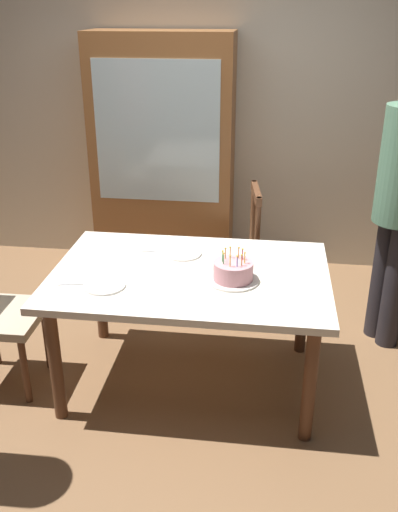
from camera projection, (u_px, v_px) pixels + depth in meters
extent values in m
plane|color=brown|center=(191.00, 380.00, 3.41)|extent=(6.40, 6.40, 0.00)
cube|color=beige|center=(222.00, 109.00, 4.54)|extent=(6.40, 0.10, 2.60)
cube|color=silver|center=(190.00, 275.00, 3.12)|extent=(1.53, 1.02, 0.04)
cylinder|color=#56331E|center=(55.00, 364.00, 2.97)|extent=(0.07, 0.07, 0.69)
cylinder|color=#56331E|center=(310.00, 384.00, 2.82)|extent=(0.07, 0.07, 0.69)
cylinder|color=#56331E|center=(100.00, 291.00, 3.72)|extent=(0.07, 0.07, 0.69)
cylinder|color=#56331E|center=(303.00, 304.00, 3.56)|extent=(0.07, 0.07, 0.69)
cylinder|color=silver|center=(233.00, 280.00, 3.01)|extent=(0.28, 0.28, 0.01)
cylinder|color=#D18C93|center=(233.00, 271.00, 2.98)|extent=(0.21, 0.21, 0.10)
cylinder|color=yellow|center=(245.00, 258.00, 2.94)|extent=(0.01, 0.01, 0.05)
sphere|color=#FFC64C|center=(245.00, 253.00, 2.93)|extent=(0.01, 0.01, 0.01)
cylinder|color=#E54C4C|center=(242.00, 255.00, 2.98)|extent=(0.01, 0.01, 0.05)
sphere|color=#FFC64C|center=(243.00, 249.00, 2.97)|extent=(0.01, 0.01, 0.01)
cylinder|color=#F2994C|center=(239.00, 253.00, 3.00)|extent=(0.01, 0.01, 0.05)
sphere|color=#FFC64C|center=(239.00, 248.00, 2.99)|extent=(0.01, 0.01, 0.01)
cylinder|color=#F2994C|center=(230.00, 253.00, 3.00)|extent=(0.01, 0.01, 0.05)
sphere|color=#FFC64C|center=(230.00, 247.00, 2.99)|extent=(0.01, 0.01, 0.01)
cylinder|color=#F2994C|center=(225.00, 254.00, 2.99)|extent=(0.01, 0.01, 0.05)
sphere|color=#FFC64C|center=(226.00, 248.00, 2.98)|extent=(0.01, 0.01, 0.01)
cylinder|color=#66CC72|center=(223.00, 257.00, 2.96)|extent=(0.01, 0.01, 0.05)
sphere|color=#FFC64C|center=(223.00, 251.00, 2.95)|extent=(0.01, 0.01, 0.01)
cylinder|color=#66CC72|center=(224.00, 259.00, 2.93)|extent=(0.01, 0.01, 0.05)
sphere|color=#FFC64C|center=(224.00, 253.00, 2.92)|extent=(0.01, 0.01, 0.01)
cylinder|color=yellow|center=(230.00, 262.00, 2.90)|extent=(0.01, 0.01, 0.05)
sphere|color=#FFC64C|center=(230.00, 256.00, 2.89)|extent=(0.01, 0.01, 0.01)
cylinder|color=#4C7FE5|center=(237.00, 262.00, 2.90)|extent=(0.01, 0.01, 0.05)
sphere|color=#FFC64C|center=(237.00, 256.00, 2.89)|extent=(0.01, 0.01, 0.01)
cylinder|color=#F2994C|center=(242.00, 261.00, 2.91)|extent=(0.01, 0.01, 0.05)
sphere|color=#FFC64C|center=(242.00, 255.00, 2.90)|extent=(0.01, 0.01, 0.01)
cylinder|color=white|center=(105.00, 286.00, 2.95)|extent=(0.22, 0.22, 0.01)
cylinder|color=white|center=(183.00, 253.00, 3.32)|extent=(0.22, 0.22, 0.01)
cube|color=silver|center=(75.00, 284.00, 2.97)|extent=(0.18, 0.05, 0.01)
cube|color=silver|center=(157.00, 251.00, 3.36)|extent=(0.18, 0.02, 0.01)
cube|color=beige|center=(225.00, 257.00, 3.96)|extent=(0.49, 0.49, 0.05)
cylinder|color=#56331E|center=(201.00, 276.00, 4.21)|extent=(0.04, 0.04, 0.42)
cylinder|color=#56331E|center=(201.00, 298.00, 3.90)|extent=(0.04, 0.04, 0.42)
cylinder|color=#56331E|center=(246.00, 276.00, 4.21)|extent=(0.04, 0.04, 0.42)
cylinder|color=#56331E|center=(250.00, 298.00, 3.90)|extent=(0.04, 0.04, 0.42)
cylinder|color=#56331E|center=(253.00, 215.00, 4.02)|extent=(0.04, 0.04, 0.50)
cylinder|color=#56331E|center=(257.00, 234.00, 3.69)|extent=(0.04, 0.04, 0.50)
cube|color=#56331E|center=(256.00, 193.00, 3.76)|extent=(0.09, 0.40, 0.06)
cube|color=tan|center=(3.00, 316.00, 3.21)|extent=(0.45, 0.45, 0.05)
cylinder|color=#56331E|center=(25.00, 370.00, 3.14)|extent=(0.04, 0.04, 0.42)
cylinder|color=#56331E|center=(47.00, 337.00, 3.45)|extent=(0.04, 0.04, 0.42)
cylinder|color=#262328|center=(382.00, 278.00, 3.72)|extent=(0.14, 0.14, 0.85)
cylinder|color=#262328|center=(395.00, 287.00, 3.60)|extent=(0.14, 0.14, 0.85)
cube|color=brown|center=(164.00, 158.00, 4.48)|extent=(1.10, 0.44, 1.90)
cube|color=silver|center=(157.00, 133.00, 4.17)|extent=(0.94, 0.01, 1.04)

